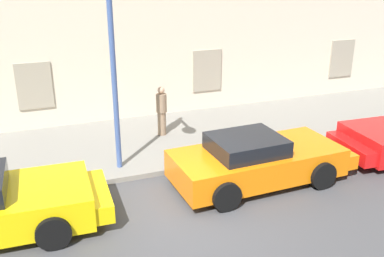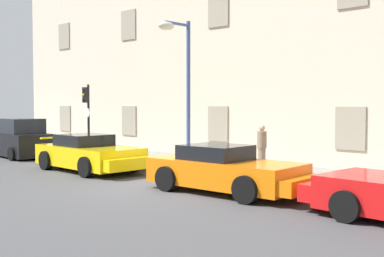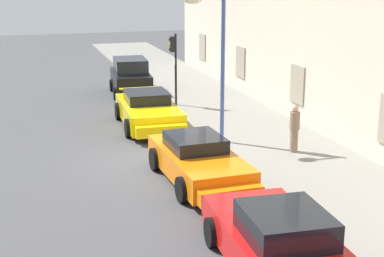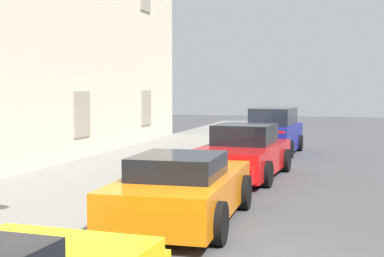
# 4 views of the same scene
# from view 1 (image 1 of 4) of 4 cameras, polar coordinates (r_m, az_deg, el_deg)

# --- Properties ---
(ground_plane) EXTENTS (80.00, 80.00, 0.00)m
(ground_plane) POSITION_cam_1_polar(r_m,az_deg,el_deg) (10.16, 0.40, -10.78)
(ground_plane) COLOR #444447
(sidewalk) EXTENTS (60.00, 4.47, 0.14)m
(sidewalk) POSITION_cam_1_polar(r_m,az_deg,el_deg) (13.75, -6.06, -1.77)
(sidewalk) COLOR gray
(sidewalk) RESTS_ON ground
(sportscar_yellow_flank) EXTENTS (4.76, 2.21, 1.29)m
(sportscar_yellow_flank) POSITION_cam_1_polar(r_m,az_deg,el_deg) (11.39, 9.04, -4.00)
(sportscar_yellow_flank) COLOR orange
(sportscar_yellow_flank) RESTS_ON ground
(street_lamp) EXTENTS (0.44, 1.42, 5.13)m
(street_lamp) POSITION_cam_1_polar(r_m,az_deg,el_deg) (10.61, -9.92, 11.86)
(street_lamp) COLOR #3F5999
(street_lamp) RESTS_ON sidewalk
(pedestrian_admiring) EXTENTS (0.34, 0.34, 1.57)m
(pedestrian_admiring) POSITION_cam_1_polar(r_m,az_deg,el_deg) (13.87, -3.95, 2.34)
(pedestrian_admiring) COLOR #8C7259
(pedestrian_admiring) RESTS_ON sidewalk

